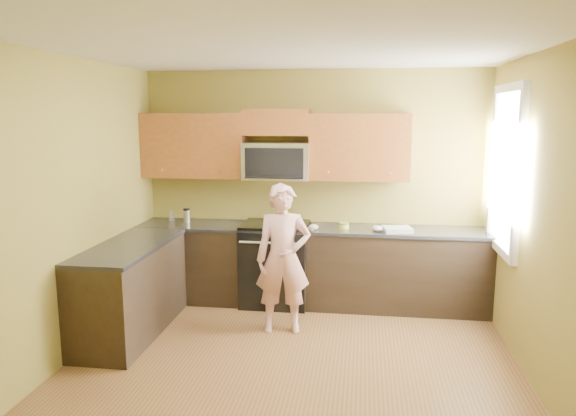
% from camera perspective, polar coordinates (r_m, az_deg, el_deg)
% --- Properties ---
extents(floor, '(4.00, 4.00, 0.00)m').
position_cam_1_polar(floor, '(4.87, 0.20, -16.82)').
color(floor, brown).
rests_on(floor, ground).
extents(ceiling, '(4.00, 4.00, 0.00)m').
position_cam_1_polar(ceiling, '(4.38, 0.23, 16.62)').
color(ceiling, white).
rests_on(ceiling, ground).
extents(wall_back, '(4.00, 0.00, 4.00)m').
position_cam_1_polar(wall_back, '(6.39, 2.66, 2.35)').
color(wall_back, olive).
rests_on(wall_back, ground).
extents(wall_front, '(4.00, 0.00, 4.00)m').
position_cam_1_polar(wall_front, '(2.52, -6.06, -9.54)').
color(wall_front, olive).
rests_on(wall_front, ground).
extents(wall_left, '(0.00, 4.00, 4.00)m').
position_cam_1_polar(wall_left, '(5.10, -22.67, -0.34)').
color(wall_left, olive).
rests_on(wall_left, ground).
extents(wall_right, '(0.00, 4.00, 4.00)m').
position_cam_1_polar(wall_right, '(4.61, 25.69, -1.57)').
color(wall_right, olive).
rests_on(wall_right, ground).
extents(cabinet_back_run, '(4.00, 0.60, 0.88)m').
position_cam_1_polar(cabinet_back_run, '(6.28, 2.33, -6.26)').
color(cabinet_back_run, black).
rests_on(cabinet_back_run, floor).
extents(cabinet_left_run, '(0.60, 1.60, 0.88)m').
position_cam_1_polar(cabinet_left_run, '(5.69, -16.33, -8.41)').
color(cabinet_left_run, black).
rests_on(cabinet_left_run, floor).
extents(countertop_back, '(4.00, 0.62, 0.04)m').
position_cam_1_polar(countertop_back, '(6.16, 2.35, -2.18)').
color(countertop_back, black).
rests_on(countertop_back, cabinet_back_run).
extents(countertop_left, '(0.62, 1.60, 0.04)m').
position_cam_1_polar(countertop_left, '(5.56, -16.47, -3.91)').
color(countertop_left, black).
rests_on(countertop_left, cabinet_left_run).
extents(stove, '(0.76, 0.65, 0.95)m').
position_cam_1_polar(stove, '(6.30, -1.33, -5.88)').
color(stove, black).
rests_on(stove, floor).
extents(microwave, '(0.76, 0.40, 0.42)m').
position_cam_1_polar(microwave, '(6.23, -1.18, 3.09)').
color(microwave, silver).
rests_on(microwave, wall_back).
extents(upper_cab_left, '(1.22, 0.33, 0.75)m').
position_cam_1_polar(upper_cab_left, '(6.50, -9.80, 3.23)').
color(upper_cab_left, brown).
rests_on(upper_cab_left, wall_back).
extents(upper_cab_right, '(1.12, 0.33, 0.75)m').
position_cam_1_polar(upper_cab_right, '(6.19, 7.51, 2.96)').
color(upper_cab_right, brown).
rests_on(upper_cab_right, wall_back).
extents(upper_cab_over_mw, '(0.76, 0.33, 0.30)m').
position_cam_1_polar(upper_cab_over_mw, '(6.22, -1.15, 9.09)').
color(upper_cab_over_mw, brown).
rests_on(upper_cab_over_mw, wall_back).
extents(window, '(0.06, 1.06, 1.66)m').
position_cam_1_polar(window, '(5.70, 22.13, 3.76)').
color(window, white).
rests_on(window, wall_right).
extents(woman, '(0.60, 0.45, 1.51)m').
position_cam_1_polar(woman, '(5.43, -0.51, -5.39)').
color(woman, '#ED767A').
rests_on(woman, floor).
extents(frying_pan, '(0.28, 0.44, 0.05)m').
position_cam_1_polar(frying_pan, '(6.09, -0.48, -1.82)').
color(frying_pan, black).
rests_on(frying_pan, stove).
extents(butter_tub, '(0.14, 0.14, 0.08)m').
position_cam_1_polar(butter_tub, '(6.10, 5.94, -2.15)').
color(butter_tub, '#FAEE41').
rests_on(butter_tub, countertop_back).
extents(toast_slice, '(0.14, 0.14, 0.01)m').
position_cam_1_polar(toast_slice, '(6.00, 2.29, -2.24)').
color(toast_slice, '#B27F47').
rests_on(toast_slice, countertop_back).
extents(napkin_a, '(0.12, 0.13, 0.06)m').
position_cam_1_polar(napkin_a, '(5.99, 2.72, -2.04)').
color(napkin_a, silver).
rests_on(napkin_a, countertop_back).
extents(napkin_b, '(0.15, 0.16, 0.07)m').
position_cam_1_polar(napkin_b, '(5.98, 9.42, -2.16)').
color(napkin_b, silver).
rests_on(napkin_b, countertop_back).
extents(dish_towel, '(0.34, 0.29, 0.05)m').
position_cam_1_polar(dish_towel, '(6.02, 11.52, -2.23)').
color(dish_towel, white).
rests_on(dish_towel, countertop_back).
extents(travel_mug, '(0.09, 0.09, 0.17)m').
position_cam_1_polar(travel_mug, '(6.50, -10.67, -1.53)').
color(travel_mug, silver).
rests_on(travel_mug, countertop_back).
extents(glass_a, '(0.08, 0.08, 0.12)m').
position_cam_1_polar(glass_a, '(6.64, -12.23, -0.82)').
color(glass_a, silver).
rests_on(glass_a, countertop_back).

